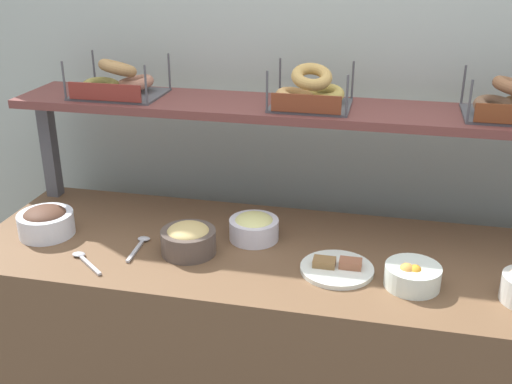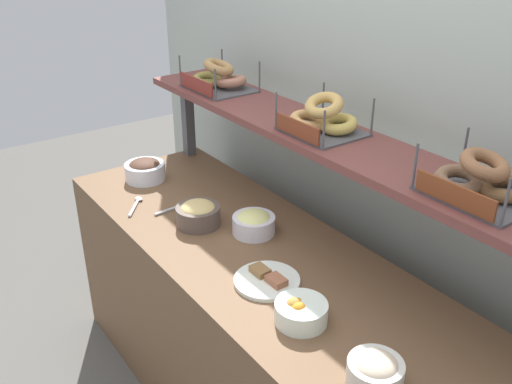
# 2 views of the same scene
# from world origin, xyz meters

# --- Properties ---
(back_wall) EXTENTS (3.34, 0.06, 2.40)m
(back_wall) POSITION_xyz_m (0.00, 0.55, 1.20)
(back_wall) COLOR #A8B3AA
(back_wall) RESTS_ON ground_plane
(deli_counter) EXTENTS (2.14, 0.70, 0.85)m
(deli_counter) POSITION_xyz_m (0.00, 0.00, 0.42)
(deli_counter) COLOR brown
(deli_counter) RESTS_ON ground_plane
(shelf_riser_left) EXTENTS (0.05, 0.05, 0.40)m
(shelf_riser_left) POSITION_xyz_m (-1.01, 0.27, 1.05)
(shelf_riser_left) COLOR #4C4C51
(shelf_riser_left) RESTS_ON deli_counter
(upper_shelf) EXTENTS (2.10, 0.32, 0.03)m
(upper_shelf) POSITION_xyz_m (0.00, 0.27, 1.26)
(upper_shelf) COLOR brown
(upper_shelf) RESTS_ON shelf_riser_left
(bowl_fruit_salad) EXTENTS (0.17, 0.17, 0.08)m
(bowl_fruit_salad) POSITION_xyz_m (0.40, -0.13, 0.89)
(bowl_fruit_salad) COLOR white
(bowl_fruit_salad) RESTS_ON deli_counter
(bowl_chocolate_spread) EXTENTS (0.19, 0.19, 0.10)m
(bowl_chocolate_spread) POSITION_xyz_m (-0.86, -0.06, 0.90)
(bowl_chocolate_spread) COLOR white
(bowl_chocolate_spread) RESTS_ON deli_counter
(bowl_egg_salad) EXTENTS (0.17, 0.17, 0.09)m
(bowl_egg_salad) POSITION_xyz_m (-0.14, 0.07, 0.90)
(bowl_egg_salad) COLOR white
(bowl_egg_salad) RESTS_ON deli_counter
(bowl_hummus) EXTENTS (0.18, 0.18, 0.10)m
(bowl_hummus) POSITION_xyz_m (-0.32, -0.08, 0.90)
(bowl_hummus) COLOR brown
(bowl_hummus) RESTS_ON deli_counter
(serving_plate_white) EXTENTS (0.23, 0.23, 0.04)m
(serving_plate_white) POSITION_xyz_m (0.17, -0.09, 0.86)
(serving_plate_white) COLOR white
(serving_plate_white) RESTS_ON deli_counter
(serving_spoon_near_plate) EXTENTS (0.15, 0.12, 0.01)m
(serving_spoon_near_plate) POSITION_xyz_m (-0.64, -0.21, 0.86)
(serving_spoon_near_plate) COLOR #B7B7BC
(serving_spoon_near_plate) RESTS_ON deli_counter
(serving_spoon_by_edge) EXTENTS (0.04, 0.18, 0.01)m
(serving_spoon_by_edge) POSITION_xyz_m (-0.50, -0.07, 0.86)
(serving_spoon_by_edge) COLOR #B7B7BC
(serving_spoon_by_edge) RESTS_ON deli_counter
(bagel_basket_everything) EXTENTS (0.32, 0.25, 0.14)m
(bagel_basket_everything) POSITION_xyz_m (-0.69, 0.26, 1.33)
(bagel_basket_everything) COLOR #4C4C51
(bagel_basket_everything) RESTS_ON upper_shelf
(bagel_basket_sesame) EXTENTS (0.27, 0.24, 0.15)m
(bagel_basket_sesame) POSITION_xyz_m (0.02, 0.26, 1.33)
(bagel_basket_sesame) COLOR #4C4C51
(bagel_basket_sesame) RESTS_ON upper_shelf
(bagel_basket_cinnamon_raisin) EXTENTS (0.30, 0.26, 0.14)m
(bagel_basket_cinnamon_raisin) POSITION_xyz_m (0.67, 0.27, 1.33)
(bagel_basket_cinnamon_raisin) COLOR #4C4C51
(bagel_basket_cinnamon_raisin) RESTS_ON upper_shelf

